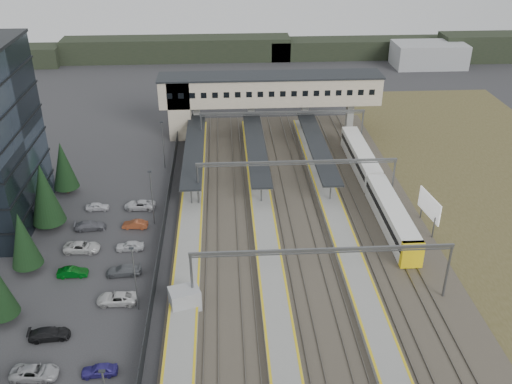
{
  "coord_description": "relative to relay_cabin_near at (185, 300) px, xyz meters",
  "views": [
    {
      "loc": [
        1.91,
        -57.76,
        40.76
      ],
      "look_at": [
        6.04,
        10.99,
        4.0
      ],
      "focal_mm": 40.0,
      "sensor_mm": 36.0,
      "label": 1
    }
  ],
  "objects": [
    {
      "name": "fence",
      "position": [
        -3.63,
        13.34,
        -0.34
      ],
      "size": [
        0.08,
        90.0,
        2.0
      ],
      "color": "#26282B",
      "rests_on": "ground"
    },
    {
      "name": "train",
      "position": [
        26.87,
        24.32,
        0.61
      ],
      "size": [
        2.72,
        37.76,
        3.42
      ],
      "color": "silver",
      "rests_on": "ground"
    },
    {
      "name": "relay_cabin_near",
      "position": [
        0.0,
        0.0,
        0.0
      ],
      "size": [
        3.75,
        3.18,
        2.68
      ],
      "color": "#939598",
      "rests_on": "ground"
    },
    {
      "name": "car_park",
      "position": [
        -10.52,
        1.87,
        -0.73
      ],
      "size": [
        10.6,
        44.53,
        1.26
      ],
      "color": "#A5A6A9",
      "rests_on": "ground"
    },
    {
      "name": "lampposts",
      "position": [
        -5.13,
        9.59,
        3.0
      ],
      "size": [
        0.5,
        53.25,
        8.07
      ],
      "color": "slate",
      "rests_on": "ground"
    },
    {
      "name": "footbridge",
      "position": [
        10.57,
        50.34,
        6.59
      ],
      "size": [
        40.4,
        6.4,
        11.2
      ],
      "color": "#A9A187",
      "rests_on": "ground"
    },
    {
      "name": "relay_cabin_far",
      "position": [
        -0.44,
        0.43,
        -0.24
      ],
      "size": [
        2.78,
        2.47,
        2.2
      ],
      "color": "#939598",
      "rests_on": "ground"
    },
    {
      "name": "billboard",
      "position": [
        31.74,
        14.93,
        2.06
      ],
      "size": [
        0.93,
        5.93,
        5.06
      ],
      "color": "slate",
      "rests_on": "ground"
    },
    {
      "name": "canopies",
      "position": [
        9.87,
        35.34,
        2.58
      ],
      "size": [
        23.1,
        30.0,
        3.28
      ],
      "color": "black",
      "rests_on": "ground"
    },
    {
      "name": "conifer_row",
      "position": [
        -19.13,
        4.48,
        3.5
      ],
      "size": [
        4.42,
        49.82,
        9.5
      ],
      "color": "black",
      "rests_on": "ground"
    },
    {
      "name": "rail_corridor",
      "position": [
        12.21,
        13.34,
        -1.05
      ],
      "size": [
        34.0,
        90.0,
        0.92
      ],
      "color": "#3B342C",
      "rests_on": "ground"
    },
    {
      "name": "treeline_far",
      "position": [
        26.68,
        100.62,
        1.61
      ],
      "size": [
        170.0,
        19.0,
        7.0
      ],
      "color": "black",
      "rests_on": "ground"
    },
    {
      "name": "ground",
      "position": [
        2.87,
        8.34,
        -1.34
      ],
      "size": [
        220.0,
        220.0,
        0.0
      ],
      "primitive_type": "plane",
      "color": "#2B2B2D",
      "rests_on": "ground"
    },
    {
      "name": "gantries",
      "position": [
        14.87,
        11.34,
        4.66
      ],
      "size": [
        28.4,
        62.28,
        7.17
      ],
      "color": "slate",
      "rests_on": "ground"
    }
  ]
}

